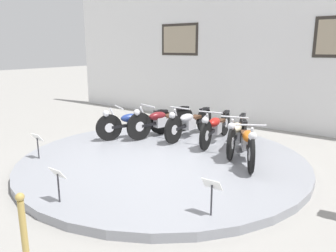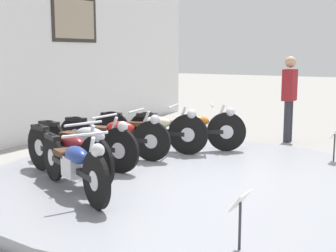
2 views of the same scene
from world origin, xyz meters
name	(u,v)px [view 1 (image 1 of 2)]	position (x,y,z in m)	size (l,w,h in m)	color
ground_plane	(163,163)	(0.00, 0.00, 0.00)	(60.00, 60.00, 0.00)	gray
display_platform	(163,160)	(0.00, 0.00, 0.07)	(5.61, 5.61, 0.14)	gray
back_wall	(251,47)	(0.00, 4.21, 2.29)	(14.00, 0.22, 4.58)	white
motorcycle_blue	(134,122)	(-1.44, 0.76, 0.52)	(0.92, 1.80, 0.79)	black
motorcycle_maroon	(161,120)	(-1.01, 1.24, 0.53)	(0.67, 1.96, 0.81)	black
motorcycle_silver	(189,122)	(-0.36, 1.52, 0.52)	(0.54, 1.99, 0.80)	black
motorcycle_red	(216,126)	(0.36, 1.51, 0.52)	(0.54, 1.96, 0.79)	black
motorcycle_cream	(237,132)	(1.01, 1.25, 0.53)	(0.65, 1.97, 0.81)	black
motorcycle_orange	(247,141)	(1.44, 0.76, 0.53)	(1.01, 1.79, 0.81)	black
info_placard_front_left	(37,140)	(-1.92, -1.53, 0.51)	(0.26, 0.11, 0.51)	#333338
info_placard_front_centre	(58,178)	(0.00, -2.45, 0.51)	(0.26, 0.11, 0.51)	#333338
info_placard_front_right	(212,189)	(1.92, -1.53, 0.51)	(0.26, 0.11, 0.51)	#333338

